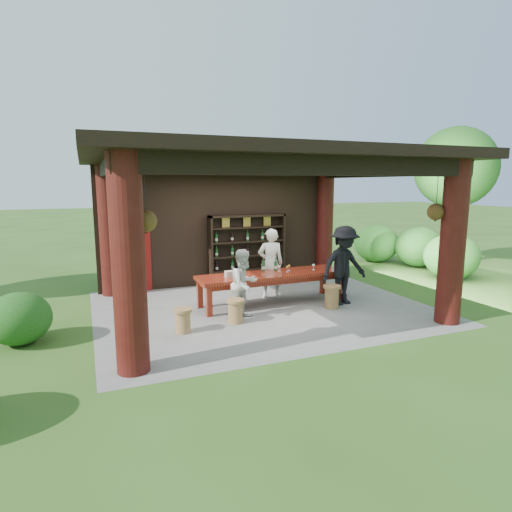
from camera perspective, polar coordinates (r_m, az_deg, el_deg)
name	(u,v)px	position (r m, az deg, el deg)	size (l,w,h in m)	color
ground	(262,307)	(10.00, 0.86, -6.87)	(90.00, 90.00, 0.00)	#2D5119
pavilion	(255,214)	(10.00, -0.13, 5.57)	(7.50, 6.00, 3.60)	slate
wine_shelf	(248,249)	(12.21, -1.14, 0.94)	(2.24, 0.34, 1.97)	black
tasting_table	(271,278)	(10.14, 2.07, -2.93)	(3.58, 1.01, 0.75)	#60130D
stool_near_left	(235,310)	(8.87, -2.76, -7.26)	(0.38, 0.38, 0.50)	olive
stool_near_right	(332,296)	(10.04, 10.07, -5.27)	(0.41, 0.41, 0.53)	olive
stool_far_left	(183,320)	(8.42, -9.71, -8.40)	(0.36, 0.36, 0.48)	olive
host	(271,263)	(10.68, 1.96, -0.98)	(0.64, 0.42, 1.75)	silver
guest_woman	(244,284)	(9.03, -1.62, -3.78)	(0.72, 0.56, 1.49)	beige
guest_man	(344,265)	(10.29, 11.63, -1.23)	(1.21, 0.69, 1.87)	black
table_bottles	(267,264)	(10.37, 1.54, -1.12)	(0.38, 0.20, 0.31)	#194C1E
table_glasses	(292,268)	(10.38, 4.86, -1.60)	(0.94, 0.20, 0.15)	silver
napkin_basket	(231,274)	(9.69, -3.36, -2.41)	(0.26, 0.18, 0.14)	#BF6672
shrubs	(330,271)	(11.54, 9.82, -1.96)	(15.29, 8.61, 1.36)	#194C14
trees	(353,163)	(11.86, 12.83, 11.95)	(20.86, 10.10, 4.80)	#3F2819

